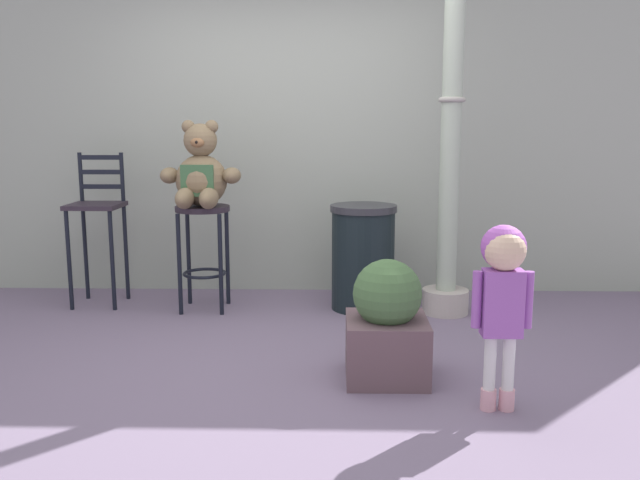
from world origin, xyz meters
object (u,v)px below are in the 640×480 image
planter_with_shrub (387,324)px  child_walking (503,277)px  bar_stool_with_teddy (203,236)px  lamppost (450,171)px  trash_bin (363,257)px  bar_chair_empty (97,216)px  teddy_bear (201,175)px

planter_with_shrub → child_walking: bearing=-37.4°
bar_stool_with_teddy → planter_with_shrub: (1.28, -1.37, -0.26)m
bar_stool_with_teddy → planter_with_shrub: bearing=-47.0°
planter_with_shrub → lamppost: bearing=67.5°
bar_stool_with_teddy → child_walking: size_ratio=0.86×
trash_bin → lamppost: lamppost is taller
trash_bin → planter_with_shrub: size_ratio=1.19×
child_walking → bar_chair_empty: size_ratio=0.78×
teddy_bear → lamppost: bearing=-1.2°
child_walking → bar_stool_with_teddy: bearing=58.2°
teddy_bear → child_walking: 2.52m
teddy_bear → child_walking: teddy_bear is taller
teddy_bear → bar_chair_empty: 0.93m
child_walking → trash_bin: 1.92m
lamppost → child_walking: bearing=-90.8°
bar_stool_with_teddy → bar_chair_empty: (-0.85, 0.14, 0.12)m
bar_chair_empty → planter_with_shrub: 2.64m
bar_stool_with_teddy → planter_with_shrub: 1.89m
bar_chair_empty → planter_with_shrub: (2.13, -1.51, -0.38)m
teddy_bear → bar_chair_empty: size_ratio=0.54×
child_walking → trash_bin: (-0.59, 1.81, -0.26)m
bar_stool_with_teddy → lamppost: (1.82, -0.07, 0.49)m
trash_bin → child_walking: bearing=-72.0°
bar_stool_with_teddy → trash_bin: 1.22m
trash_bin → lamppost: size_ratio=0.30×
child_walking → planter_with_shrub: child_walking is taller
child_walking → teddy_bear: bearing=58.7°
teddy_bear → bar_chair_empty: bearing=168.4°
trash_bin → planter_with_shrub: (0.07, -1.41, -0.09)m
trash_bin → bar_chair_empty: bar_chair_empty is taller
trash_bin → lamppost: bearing=-10.4°
teddy_bear → child_walking: size_ratio=0.69×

